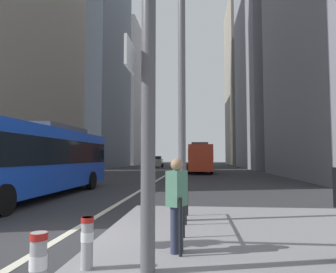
{
  "coord_description": "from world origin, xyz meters",
  "views": [
    {
      "loc": [
        3.09,
        -6.5,
        1.85
      ],
      "look_at": [
        -0.28,
        28.95,
        4.22
      ],
      "focal_mm": 32.37,
      "sensor_mm": 36.0,
      "label": 1
    }
  ],
  "objects_px": {
    "car_receding_near": "(197,162)",
    "pedestrian_waiting": "(177,200)",
    "street_lamp_post": "(182,32)",
    "bollard_left": "(38,267)",
    "bollard_right": "(87,240)",
    "car_oncoming_mid": "(157,162)",
    "traffic_signal_gantry": "(31,17)",
    "city_bus_blue_oncoming": "(35,157)",
    "city_bus_red_receding": "(199,157)"
  },
  "relations": [
    {
      "from": "street_lamp_post",
      "to": "bollard_right",
      "type": "bearing_deg",
      "value": -109.4
    },
    {
      "from": "car_oncoming_mid",
      "to": "street_lamp_post",
      "type": "relative_size",
      "value": 0.53
    },
    {
      "from": "bollard_right",
      "to": "bollard_left",
      "type": "bearing_deg",
      "value": -93.95
    },
    {
      "from": "city_bus_red_receding",
      "to": "bollard_right",
      "type": "height_order",
      "value": "city_bus_red_receding"
    },
    {
      "from": "street_lamp_post",
      "to": "bollard_right",
      "type": "distance_m",
      "value": 6.06
    },
    {
      "from": "city_bus_red_receding",
      "to": "bollard_left",
      "type": "bearing_deg",
      "value": -93.49
    },
    {
      "from": "car_receding_near",
      "to": "pedestrian_waiting",
      "type": "height_order",
      "value": "car_receding_near"
    },
    {
      "from": "street_lamp_post",
      "to": "pedestrian_waiting",
      "type": "height_order",
      "value": "street_lamp_post"
    },
    {
      "from": "traffic_signal_gantry",
      "to": "street_lamp_post",
      "type": "xyz_separation_m",
      "value": [
        2.26,
        3.66,
        1.19
      ]
    },
    {
      "from": "city_bus_blue_oncoming",
      "to": "city_bus_red_receding",
      "type": "height_order",
      "value": "same"
    },
    {
      "from": "city_bus_blue_oncoming",
      "to": "bollard_right",
      "type": "xyz_separation_m",
      "value": [
        5.51,
        -8.34,
        -1.25
      ]
    },
    {
      "from": "car_oncoming_mid",
      "to": "traffic_signal_gantry",
      "type": "distance_m",
      "value": 49.12
    },
    {
      "from": "car_receding_near",
      "to": "street_lamp_post",
      "type": "xyz_separation_m",
      "value": [
        -0.39,
        -37.37,
        4.29
      ]
    },
    {
      "from": "street_lamp_post",
      "to": "bollard_right",
      "type": "height_order",
      "value": "street_lamp_post"
    },
    {
      "from": "bollard_left",
      "to": "bollard_right",
      "type": "height_order",
      "value": "bollard_left"
    },
    {
      "from": "city_bus_blue_oncoming",
      "to": "city_bus_red_receding",
      "type": "relative_size",
      "value": 1.05
    },
    {
      "from": "car_receding_near",
      "to": "street_lamp_post",
      "type": "distance_m",
      "value": 37.62
    },
    {
      "from": "city_bus_blue_oncoming",
      "to": "traffic_signal_gantry",
      "type": "bearing_deg",
      "value": -61.67
    },
    {
      "from": "bollard_left",
      "to": "city_bus_blue_oncoming",
      "type": "bearing_deg",
      "value": 119.42
    },
    {
      "from": "car_oncoming_mid",
      "to": "bollard_right",
      "type": "relative_size",
      "value": 5.45
    },
    {
      "from": "car_receding_near",
      "to": "pedestrian_waiting",
      "type": "bearing_deg",
      "value": -90.51
    },
    {
      "from": "traffic_signal_gantry",
      "to": "street_lamp_post",
      "type": "height_order",
      "value": "street_lamp_post"
    },
    {
      "from": "bollard_right",
      "to": "pedestrian_waiting",
      "type": "xyz_separation_m",
      "value": [
        1.31,
        0.93,
        0.49
      ]
    },
    {
      "from": "street_lamp_post",
      "to": "car_receding_near",
      "type": "bearing_deg",
      "value": 89.4
    },
    {
      "from": "street_lamp_post",
      "to": "traffic_signal_gantry",
      "type": "bearing_deg",
      "value": -121.74
    },
    {
      "from": "city_bus_blue_oncoming",
      "to": "city_bus_red_receding",
      "type": "bearing_deg",
      "value": 72.27
    },
    {
      "from": "street_lamp_post",
      "to": "car_oncoming_mid",
      "type": "bearing_deg",
      "value": 98.32
    },
    {
      "from": "traffic_signal_gantry",
      "to": "bollard_left",
      "type": "distance_m",
      "value": 3.79
    },
    {
      "from": "city_bus_blue_oncoming",
      "to": "bollard_right",
      "type": "bearing_deg",
      "value": -56.55
    },
    {
      "from": "city_bus_blue_oncoming",
      "to": "bollard_left",
      "type": "distance_m",
      "value": 11.1
    },
    {
      "from": "street_lamp_post",
      "to": "pedestrian_waiting",
      "type": "relative_size",
      "value": 4.8
    },
    {
      "from": "city_bus_blue_oncoming",
      "to": "pedestrian_waiting",
      "type": "relative_size",
      "value": 7.3
    },
    {
      "from": "car_oncoming_mid",
      "to": "car_receding_near",
      "type": "distance_m",
      "value": 10.48
    },
    {
      "from": "bollard_left",
      "to": "bollard_right",
      "type": "relative_size",
      "value": 1.1
    },
    {
      "from": "traffic_signal_gantry",
      "to": "pedestrian_waiting",
      "type": "xyz_separation_m",
      "value": [
        2.3,
        0.97,
        -3.02
      ]
    },
    {
      "from": "traffic_signal_gantry",
      "to": "pedestrian_waiting",
      "type": "distance_m",
      "value": 3.92
    },
    {
      "from": "car_receding_near",
      "to": "pedestrian_waiting",
      "type": "xyz_separation_m",
      "value": [
        -0.36,
        -40.06,
        0.08
      ]
    },
    {
      "from": "car_oncoming_mid",
      "to": "bollard_left",
      "type": "bearing_deg",
      "value": -84.02
    },
    {
      "from": "traffic_signal_gantry",
      "to": "pedestrian_waiting",
      "type": "relative_size",
      "value": 3.6
    },
    {
      "from": "city_bus_blue_oncoming",
      "to": "street_lamp_post",
      "type": "bearing_deg",
      "value": -34.86
    },
    {
      "from": "car_oncoming_mid",
      "to": "pedestrian_waiting",
      "type": "distance_m",
      "value": 48.31
    },
    {
      "from": "car_oncoming_mid",
      "to": "car_receding_near",
      "type": "height_order",
      "value": "same"
    },
    {
      "from": "car_receding_near",
      "to": "traffic_signal_gantry",
      "type": "relative_size",
      "value": 0.71
    },
    {
      "from": "city_bus_red_receding",
      "to": "car_receding_near",
      "type": "bearing_deg",
      "value": 91.52
    },
    {
      "from": "traffic_signal_gantry",
      "to": "bollard_right",
      "type": "xyz_separation_m",
      "value": [
        0.99,
        0.04,
        -3.51
      ]
    },
    {
      "from": "city_bus_red_receding",
      "to": "bollard_left",
      "type": "distance_m",
      "value": 32.91
    },
    {
      "from": "street_lamp_post",
      "to": "bollard_left",
      "type": "relative_size",
      "value": 9.39
    },
    {
      "from": "car_oncoming_mid",
      "to": "street_lamp_post",
      "type": "bearing_deg",
      "value": -81.68
    },
    {
      "from": "traffic_signal_gantry",
      "to": "bollard_right",
      "type": "distance_m",
      "value": 3.65
    },
    {
      "from": "car_oncoming_mid",
      "to": "city_bus_blue_oncoming",
      "type": "bearing_deg",
      "value": -90.25
    }
  ]
}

